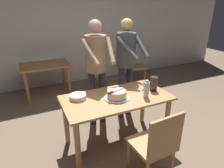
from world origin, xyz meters
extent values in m
plane|color=#7A6651|center=(0.00, 0.00, 0.00)|extent=(14.00, 14.00, 0.00)
cube|color=silver|center=(0.00, 2.77, 1.35)|extent=(10.00, 0.12, 2.70)
cube|color=tan|center=(0.00, 0.00, 0.73)|extent=(1.46, 0.76, 0.03)
cylinder|color=tan|center=(-0.66, -0.30, 0.36)|extent=(0.07, 0.07, 0.72)
cylinder|color=tan|center=(0.66, -0.30, 0.36)|extent=(0.07, 0.07, 0.72)
cylinder|color=tan|center=(-0.66, 0.30, 0.36)|extent=(0.07, 0.07, 0.72)
cylinder|color=tan|center=(0.66, 0.30, 0.36)|extent=(0.07, 0.07, 0.72)
cylinder|color=silver|center=(-0.02, -0.04, 0.76)|extent=(0.34, 0.34, 0.01)
cylinder|color=beige|center=(-0.02, -0.04, 0.81)|extent=(0.26, 0.26, 0.09)
cylinder|color=#A49984|center=(-0.02, -0.04, 0.86)|extent=(0.25, 0.25, 0.01)
cube|color=silver|center=(0.00, -0.03, 0.87)|extent=(0.20, 0.08, 0.00)
cube|color=black|center=(-0.12, -0.07, 0.87)|extent=(0.08, 0.05, 0.02)
cylinder|color=white|center=(-0.49, 0.17, 0.76)|extent=(0.22, 0.22, 0.01)
cylinder|color=white|center=(-0.49, 0.17, 0.77)|extent=(0.22, 0.22, 0.01)
cylinder|color=white|center=(-0.49, 0.17, 0.78)|extent=(0.22, 0.22, 0.01)
cylinder|color=white|center=(-0.49, 0.17, 0.79)|extent=(0.22, 0.22, 0.01)
cylinder|color=white|center=(-0.49, 0.17, 0.80)|extent=(0.22, 0.22, 0.01)
cylinder|color=white|center=(-0.49, 0.17, 0.81)|extent=(0.22, 0.22, 0.01)
cylinder|color=silver|center=(0.48, 0.06, 0.75)|extent=(0.07, 0.07, 0.00)
cylinder|color=silver|center=(0.48, 0.06, 0.79)|extent=(0.01, 0.01, 0.07)
cone|color=silver|center=(0.48, 0.06, 0.86)|extent=(0.08, 0.08, 0.07)
cylinder|color=silver|center=(0.35, -0.18, 0.86)|extent=(0.07, 0.07, 0.22)
cylinder|color=silver|center=(0.35, -0.18, 0.98)|extent=(0.04, 0.04, 0.03)
cylinder|color=black|center=(0.58, -0.03, 0.77)|extent=(0.10, 0.10, 0.03)
cylinder|color=#3F2D23|center=(0.58, -0.03, 0.87)|extent=(0.11, 0.11, 0.18)
cylinder|color=#2D2D38|center=(0.03, 0.60, 0.47)|extent=(0.11, 0.11, 0.95)
cylinder|color=#2D2D38|center=(-0.15, 0.60, 0.47)|extent=(0.11, 0.11, 0.95)
cylinder|color=#997A5B|center=(-0.06, 0.60, 1.23)|extent=(0.32, 0.32, 0.55)
sphere|color=tan|center=(-0.06, 0.60, 1.62)|extent=(0.20, 0.20, 0.20)
cylinder|color=#997A5B|center=(0.10, 0.42, 1.30)|extent=(0.15, 0.42, 0.34)
cylinder|color=#997A5B|center=(-0.21, 0.42, 1.30)|extent=(0.16, 0.42, 0.34)
cylinder|color=#2D2D38|center=(0.57, 0.65, 0.47)|extent=(0.11, 0.11, 0.95)
cylinder|color=#2D2D38|center=(0.39, 0.61, 0.47)|extent=(0.11, 0.11, 0.95)
cylinder|color=#3F474C|center=(0.48, 0.63, 1.23)|extent=(0.32, 0.32, 0.55)
sphere|color=tan|center=(0.48, 0.63, 1.62)|extent=(0.20, 0.20, 0.20)
cylinder|color=#3F474C|center=(0.68, 0.49, 1.30)|extent=(0.08, 0.42, 0.34)
cylinder|color=#3F474C|center=(0.37, 0.41, 1.30)|extent=(0.25, 0.40, 0.34)
cube|color=tan|center=(0.10, -0.68, 0.43)|extent=(0.46, 0.46, 0.04)
cylinder|color=tan|center=(-0.09, -0.51, 0.21)|extent=(0.04, 0.04, 0.41)
cylinder|color=tan|center=(0.28, -0.49, 0.21)|extent=(0.04, 0.04, 0.41)
cylinder|color=tan|center=(0.30, -0.85, 0.21)|extent=(0.04, 0.04, 0.41)
cube|color=tan|center=(0.12, -0.88, 0.68)|extent=(0.44, 0.05, 0.45)
cube|color=#9E6633|center=(-0.68, 2.07, 0.72)|extent=(1.00, 0.70, 0.03)
cylinder|color=#9E6633|center=(-1.10, 1.79, 0.35)|extent=(0.07, 0.07, 0.71)
cylinder|color=#9E6633|center=(-0.25, 1.79, 0.35)|extent=(0.07, 0.07, 0.71)
cylinder|color=#9E6633|center=(-1.10, 2.34, 0.35)|extent=(0.07, 0.07, 0.71)
cylinder|color=#9E6633|center=(-0.25, 2.34, 0.35)|extent=(0.07, 0.07, 0.71)
cube|color=#9E6633|center=(1.55, 1.95, 0.43)|extent=(0.54, 0.54, 0.04)
cylinder|color=#9E6633|center=(1.77, 2.07, 0.21)|extent=(0.04, 0.04, 0.41)
cylinder|color=#9E6633|center=(1.67, 1.72, 0.21)|extent=(0.04, 0.04, 0.41)
cylinder|color=#9E6633|center=(1.42, 2.17, 0.21)|extent=(0.04, 0.04, 0.41)
cylinder|color=#9E6633|center=(1.32, 1.82, 0.21)|extent=(0.04, 0.04, 0.41)
cube|color=#9E6633|center=(1.35, 2.00, 0.68)|extent=(0.15, 0.43, 0.45)
cube|color=#9E6633|center=(0.43, 1.90, 0.43)|extent=(0.59, 0.59, 0.04)
cylinder|color=#9E6633|center=(0.35, 2.15, 0.21)|extent=(0.04, 0.04, 0.41)
cylinder|color=#9E6633|center=(0.68, 1.99, 0.21)|extent=(0.04, 0.04, 0.41)
cylinder|color=#9E6633|center=(0.19, 1.82, 0.21)|extent=(0.04, 0.04, 0.41)
cylinder|color=#9E6633|center=(0.52, 1.66, 0.21)|extent=(0.04, 0.04, 0.41)
cube|color=#9E6633|center=(0.34, 1.72, 0.68)|extent=(0.41, 0.22, 0.45)
camera|label=1|loc=(-1.06, -2.09, 1.90)|focal=30.76mm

